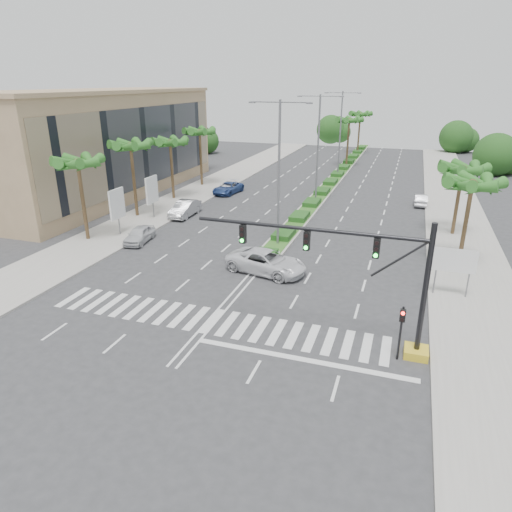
% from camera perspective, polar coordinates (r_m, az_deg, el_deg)
% --- Properties ---
extents(ground, '(160.00, 160.00, 0.00)m').
position_cam_1_polar(ground, '(27.48, -5.51, -8.09)').
color(ground, '#333335').
rests_on(ground, ground).
extents(footpath_right, '(6.00, 120.00, 0.15)m').
position_cam_1_polar(footpath_right, '(44.14, 24.35, 1.64)').
color(footpath_right, gray).
rests_on(footpath_right, ground).
extents(footpath_left, '(6.00, 120.00, 0.15)m').
position_cam_1_polar(footpath_left, '(50.63, -12.15, 5.39)').
color(footpath_left, gray).
rests_on(footpath_left, ground).
extents(median, '(2.20, 75.00, 0.20)m').
position_cam_1_polar(median, '(68.83, 10.01, 9.66)').
color(median, gray).
rests_on(median, ground).
extents(median_grass, '(1.80, 75.00, 0.04)m').
position_cam_1_polar(median_grass, '(68.81, 10.01, 9.75)').
color(median_grass, '#2D6322').
rests_on(median_grass, median).
extents(building, '(12.00, 36.00, 12.00)m').
position_cam_1_polar(building, '(60.35, -18.77, 13.00)').
color(building, tan).
rests_on(building, ground).
extents(signal_gantry, '(12.60, 1.20, 7.20)m').
position_cam_1_polar(signal_gantry, '(23.94, 14.98, -4.09)').
color(signal_gantry, gold).
rests_on(signal_gantry, ground).
extents(pedestrian_signal, '(0.28, 0.36, 3.00)m').
position_cam_1_polar(pedestrian_signal, '(23.95, 17.72, -8.18)').
color(pedestrian_signal, black).
rests_on(pedestrian_signal, ground).
extents(direction_sign, '(2.70, 0.11, 3.40)m').
position_cam_1_polar(direction_sign, '(31.89, 23.54, -0.74)').
color(direction_sign, slate).
rests_on(direction_sign, ground).
extents(billboard_near, '(0.18, 2.10, 4.35)m').
position_cam_1_polar(billboard_near, '(43.07, -16.98, 6.20)').
color(billboard_near, slate).
rests_on(billboard_near, ground).
extents(billboard_far, '(0.18, 2.10, 4.35)m').
position_cam_1_polar(billboard_far, '(47.92, -12.89, 8.03)').
color(billboard_far, slate).
rests_on(billboard_far, ground).
extents(palm_left_near, '(4.57, 4.68, 7.55)m').
position_cam_1_polar(palm_left_near, '(41.99, -21.37, 10.53)').
color(palm_left_near, brown).
rests_on(palm_left_near, ground).
extents(palm_left_mid, '(4.57, 4.68, 7.95)m').
position_cam_1_polar(palm_left_mid, '(48.28, -15.38, 12.88)').
color(palm_left_mid, brown).
rests_on(palm_left_mid, ground).
extents(palm_left_far, '(4.57, 4.68, 7.35)m').
position_cam_1_polar(palm_left_far, '(55.13, -10.67, 13.58)').
color(palm_left_far, brown).
rests_on(palm_left_far, ground).
extents(palm_left_end, '(4.57, 4.68, 7.75)m').
position_cam_1_polar(palm_left_end, '(62.15, -7.04, 14.95)').
color(palm_left_end, brown).
rests_on(palm_left_end, ground).
extents(palm_right_near, '(4.57, 4.68, 7.05)m').
position_cam_1_polar(palm_right_near, '(36.75, 25.38, 7.85)').
color(palm_right_near, brown).
rests_on(palm_right_near, ground).
extents(palm_right_far, '(4.57, 4.68, 6.75)m').
position_cam_1_polar(palm_right_far, '(44.63, 24.39, 9.64)').
color(palm_right_far, brown).
rests_on(palm_right_far, ground).
extents(palm_median_a, '(4.57, 4.68, 8.05)m').
position_cam_1_polar(palm_median_a, '(77.70, 11.59, 16.10)').
color(palm_median_a, brown).
rests_on(palm_median_a, ground).
extents(palm_median_b, '(4.57, 4.68, 8.05)m').
position_cam_1_polar(palm_median_b, '(92.55, 12.90, 16.74)').
color(palm_median_b, brown).
rests_on(palm_median_b, ground).
extents(streetlight_near, '(5.10, 0.25, 12.00)m').
position_cam_1_polar(streetlight_near, '(37.76, 2.89, 11.07)').
color(streetlight_near, slate).
rests_on(streetlight_near, ground).
extents(streetlight_mid, '(5.10, 0.25, 12.00)m').
position_cam_1_polar(streetlight_mid, '(53.17, 7.78, 13.82)').
color(streetlight_mid, slate).
rests_on(streetlight_mid, ground).
extents(streetlight_far, '(5.10, 0.25, 12.00)m').
position_cam_1_polar(streetlight_far, '(68.85, 10.51, 15.28)').
color(streetlight_far, slate).
rests_on(streetlight_far, ground).
extents(car_parked_a, '(2.18, 4.28, 1.40)m').
position_cam_1_polar(car_parked_a, '(41.41, -14.38, 2.61)').
color(car_parked_a, silver).
rests_on(car_parked_a, ground).
extents(car_parked_b, '(1.84, 4.96, 1.62)m').
position_cam_1_polar(car_parked_b, '(48.63, -8.87, 5.88)').
color(car_parked_b, '#A6A6AB').
rests_on(car_parked_b, ground).
extents(car_parked_c, '(2.92, 5.27, 1.39)m').
position_cam_1_polar(car_parked_c, '(58.16, -3.52, 8.47)').
color(car_parked_c, navy).
rests_on(car_parked_c, ground).
extents(car_parked_d, '(2.23, 4.79, 1.35)m').
position_cam_1_polar(car_parked_d, '(58.69, -3.49, 8.56)').
color(car_parked_d, white).
rests_on(car_parked_d, ground).
extents(car_crossing, '(6.51, 4.03, 1.68)m').
position_cam_1_polar(car_crossing, '(33.67, 1.30, -0.74)').
color(car_crossing, silver).
rests_on(car_crossing, ground).
extents(car_right, '(1.37, 3.91, 1.29)m').
position_cam_1_polar(car_right, '(55.69, 19.92, 6.62)').
color(car_right, silver).
rests_on(car_right, ground).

